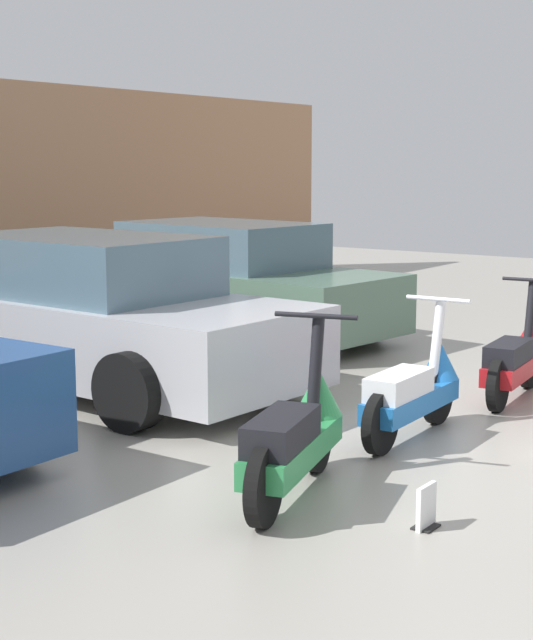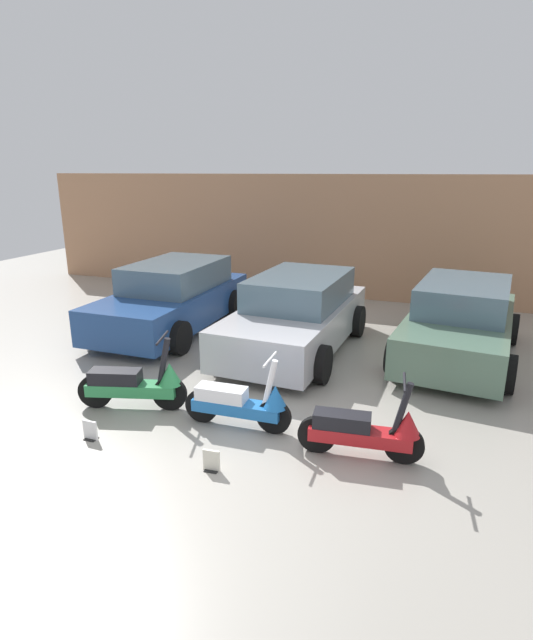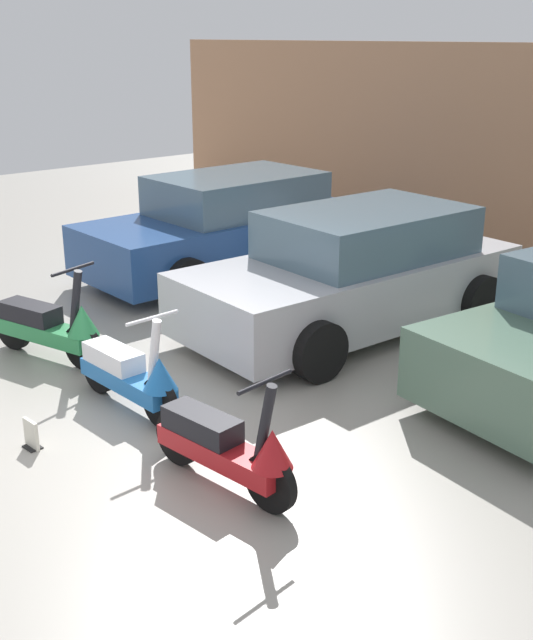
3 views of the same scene
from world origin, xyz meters
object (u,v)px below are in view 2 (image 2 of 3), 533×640
Objects in this scene: car_rear_right at (460,322)px; scooter_front_left at (136,383)px; scooter_front_right at (242,402)px; car_rear_center at (297,315)px; placard_near_left_scooter at (90,431)px; scooter_front_center at (366,430)px; car_rear_left at (173,298)px; placard_near_right_scooter at (212,462)px.

scooter_front_left is at bearing -42.05° from car_rear_right.
scooter_front_right is at bearing -28.68° from car_rear_right.
scooter_front_right is 0.35× the size of car_rear_center.
scooter_front_left is 1.00m from placard_near_left_scooter.
scooter_front_right is at bearing 167.98° from scooter_front_center.
car_rear_center is (-0.21, 3.22, 0.31)m from scooter_front_right.
car_rear_center is at bearing 83.04° from car_rear_left.
scooter_front_left is 1.64m from scooter_front_right.
scooter_front_left is 3.31m from scooter_front_center.
scooter_front_left is at bearing 170.74° from scooter_front_center.
scooter_front_center is 5.76× the size of placard_near_left_scooter.
placard_near_left_scooter is at bearing -36.17° from car_rear_right.
car_rear_center is (-1.88, 3.39, 0.31)m from scooter_front_center.
car_rear_left is at bearing 124.43° from placard_near_right_scooter.
car_rear_center is 1.01× the size of car_rear_right.
placard_near_right_scooter is at bearing 34.31° from car_rear_left.
car_rear_center reaches higher than scooter_front_center.
scooter_front_left is 5.96× the size of placard_near_right_scooter.
car_rear_left is 0.99× the size of car_rear_center.
car_rear_center is at bearing 49.89° from scooter_front_left.
car_rear_left is at bearing 135.71° from scooter_front_center.
car_rear_center is at bearing 112.83° from scooter_front_center.
car_rear_left reaches higher than scooter_front_center.
placard_near_right_scooter is (0.06, -1.04, -0.26)m from scooter_front_right.
scooter_front_right is 1.08m from placard_near_right_scooter.
scooter_front_center is 6.07m from car_rear_left.
car_rear_left is (-3.10, 3.57, 0.32)m from scooter_front_right.
scooter_front_center is at bearing -8.07° from car_rear_right.
car_rear_left is at bearing 128.71° from scooter_front_right.
scooter_front_left reaches higher than placard_near_left_scooter.
car_rear_left reaches higher than scooter_front_left.
car_rear_center is at bearing -71.35° from car_rear_right.
car_rear_center reaches higher than scooter_front_left.
placard_near_left_scooter is at bearing -110.45° from scooter_front_left.
car_rear_left is 5.62m from placard_near_right_scooter.
placard_near_right_scooter is at bearing -47.93° from scooter_front_left.
car_rear_center is 16.44× the size of placard_near_left_scooter.
placard_near_right_scooter is (0.27, -4.26, -0.57)m from car_rear_center.
placard_near_right_scooter is (3.16, -4.61, -0.57)m from car_rear_left.
car_rear_right reaches higher than scooter_front_center.
car_rear_center is 16.44× the size of placard_near_right_scooter.
scooter_front_left is 1.03× the size of scooter_front_right.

